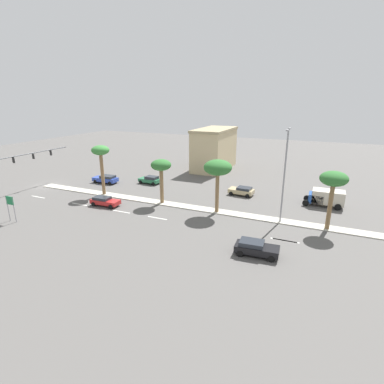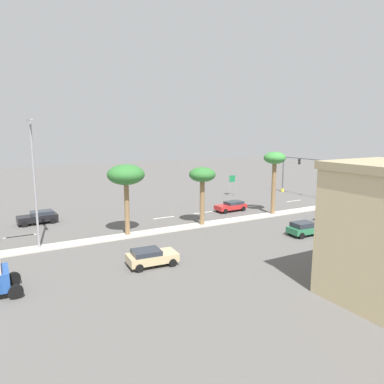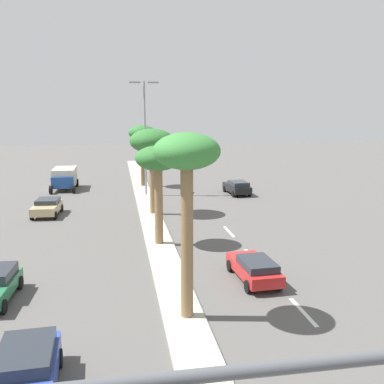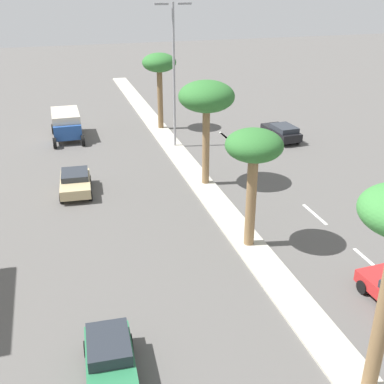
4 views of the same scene
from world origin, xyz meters
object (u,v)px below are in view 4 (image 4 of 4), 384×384
(street_lamp_rear, at_px, (174,67))
(palm_tree_trailing, at_px, (206,99))
(sedan_tan_left, at_px, (75,182))
(palm_tree_near, at_px, (254,151))
(box_truck, at_px, (66,124))
(palm_tree_front, at_px, (159,65))
(sedan_green_trailing, at_px, (110,360))
(sedan_black_mid, at_px, (282,132))

(street_lamp_rear, bearing_deg, palm_tree_trailing, -89.79)
(palm_tree_trailing, height_order, sedan_tan_left, palm_tree_trailing)
(sedan_tan_left, bearing_deg, palm_tree_near, -48.81)
(box_truck, bearing_deg, palm_tree_trailing, -56.72)
(palm_tree_front, relative_size, sedan_green_trailing, 1.74)
(palm_tree_near, distance_m, sedan_green_trailing, 12.01)
(sedan_green_trailing, relative_size, box_truck, 0.74)
(palm_tree_front, distance_m, box_truck, 9.84)
(street_lamp_rear, distance_m, box_truck, 11.32)
(palm_tree_trailing, relative_size, sedan_green_trailing, 1.79)
(palm_tree_near, height_order, sedan_green_trailing, palm_tree_near)
(palm_tree_front, height_order, sedan_tan_left, palm_tree_front)
(street_lamp_rear, relative_size, box_truck, 2.11)
(sedan_black_mid, relative_size, sedan_green_trailing, 1.09)
(sedan_green_trailing, bearing_deg, palm_tree_front, 73.53)
(palm_tree_front, relative_size, sedan_black_mid, 1.59)
(street_lamp_rear, relative_size, sedan_black_mid, 2.63)
(street_lamp_rear, height_order, sedan_tan_left, street_lamp_rear)
(palm_tree_trailing, distance_m, box_truck, 16.54)
(sedan_black_mid, height_order, sedan_green_trailing, sedan_black_mid)
(sedan_black_mid, bearing_deg, sedan_green_trailing, -128.15)
(sedan_tan_left, bearing_deg, sedan_green_trailing, -89.75)
(palm_tree_near, bearing_deg, sedan_tan_left, 131.19)
(palm_tree_front, distance_m, sedan_black_mid, 12.49)
(palm_tree_trailing, height_order, street_lamp_rear, street_lamp_rear)
(palm_tree_near, relative_size, sedan_tan_left, 1.61)
(street_lamp_rear, height_order, box_truck, street_lamp_rear)
(street_lamp_rear, distance_m, sedan_tan_left, 12.82)
(street_lamp_rear, bearing_deg, sedan_tan_left, -140.55)
(sedan_green_trailing, bearing_deg, sedan_black_mid, 51.85)
(sedan_black_mid, bearing_deg, street_lamp_rear, 173.96)
(sedan_green_trailing, bearing_deg, box_truck, 89.93)
(sedan_tan_left, distance_m, sedan_black_mid, 19.24)
(palm_tree_trailing, height_order, box_truck, palm_tree_trailing)
(sedan_tan_left, height_order, sedan_green_trailing, sedan_green_trailing)
(palm_tree_trailing, bearing_deg, sedan_green_trailing, -118.98)
(palm_tree_near, relative_size, street_lamp_rear, 0.56)
(sedan_green_trailing, xyz_separation_m, box_truck, (0.04, 28.99, 0.54))
(sedan_black_mid, bearing_deg, palm_tree_near, -121.42)
(sedan_black_mid, xyz_separation_m, box_truck, (-18.10, 5.90, 0.52))
(street_lamp_rear, relative_size, sedan_tan_left, 2.87)
(street_lamp_rear, relative_size, sedan_green_trailing, 2.88)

